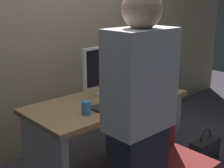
# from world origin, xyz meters

# --- Properties ---
(wall_back) EXTENTS (6.40, 0.10, 3.00)m
(wall_back) POSITION_xyz_m (0.00, 0.85, 1.50)
(wall_back) COLOR tan
(wall_back) RESTS_ON ground
(desk) EXTENTS (1.45, 0.66, 0.72)m
(desk) POSITION_xyz_m (0.00, 0.00, 0.50)
(desk) COLOR #93704C
(desk) RESTS_ON ground
(office_chair) EXTENTS (0.52, 0.52, 0.94)m
(office_chair) POSITION_xyz_m (-0.11, -0.76, 0.43)
(office_chair) COLOR black
(office_chair) RESTS_ON ground
(person_at_desk) EXTENTS (0.40, 0.24, 1.64)m
(person_at_desk) POSITION_xyz_m (-0.47, -0.79, 0.84)
(person_at_desk) COLOR #262838
(person_at_desk) RESTS_ON ground
(monitor) EXTENTS (0.54, 0.15, 0.46)m
(monitor) POSITION_xyz_m (0.08, 0.10, 0.98)
(monitor) COLOR silver
(monitor) RESTS_ON desk
(keyboard) EXTENTS (0.44, 0.15, 0.02)m
(keyboard) POSITION_xyz_m (-0.07, -0.14, 0.73)
(keyboard) COLOR #262626
(keyboard) RESTS_ON desk
(mouse) EXTENTS (0.06, 0.10, 0.03)m
(mouse) POSITION_xyz_m (0.21, -0.11, 0.74)
(mouse) COLOR white
(mouse) RESTS_ON desk
(cup_near_keyboard) EXTENTS (0.07, 0.07, 0.10)m
(cup_near_keyboard) POSITION_xyz_m (-0.36, -0.15, 0.78)
(cup_near_keyboard) COLOR #3372B2
(cup_near_keyboard) RESTS_ON desk
(book_stack) EXTENTS (0.20, 0.18, 0.12)m
(book_stack) POSITION_xyz_m (0.40, 0.15, 0.78)
(book_stack) COLOR beige
(book_stack) RESTS_ON desk
(cell_phone) EXTENTS (0.08, 0.15, 0.01)m
(cell_phone) POSITION_xyz_m (0.52, -0.14, 0.73)
(cell_phone) COLOR black
(cell_phone) RESTS_ON desk
(handbag) EXTENTS (0.34, 0.14, 0.38)m
(handbag) POSITION_xyz_m (0.78, -0.53, 0.14)
(handbag) COLOR #262628
(handbag) RESTS_ON ground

